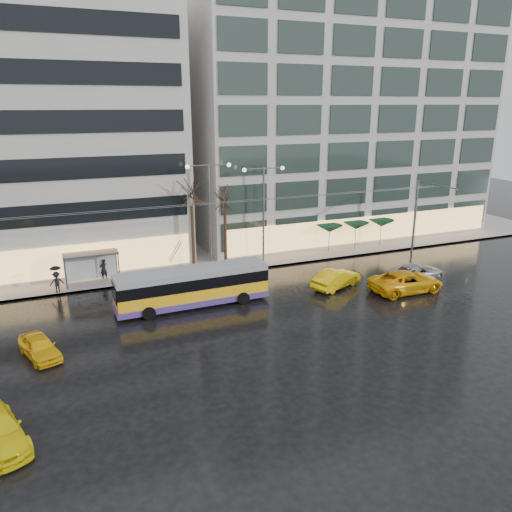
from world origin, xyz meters
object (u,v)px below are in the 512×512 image
bus_shelter (86,261)px  taxi_a (40,347)px  trolleybus (193,288)px  street_lamp_near (209,202)px

bus_shelter → taxi_a: bus_shelter is taller
trolleybus → street_lamp_near: 9.67m
street_lamp_near → taxi_a: street_lamp_near is taller
street_lamp_near → trolleybus: bearing=-116.2°
trolleybus → bus_shelter: size_ratio=2.61×
trolleybus → street_lamp_near: bearing=63.8°
trolleybus → taxi_a: 10.96m
bus_shelter → trolleybus: bearing=-48.5°
bus_shelter → street_lamp_near: street_lamp_near is taller
trolleybus → bus_shelter: (-6.63, 7.51, 0.59)m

